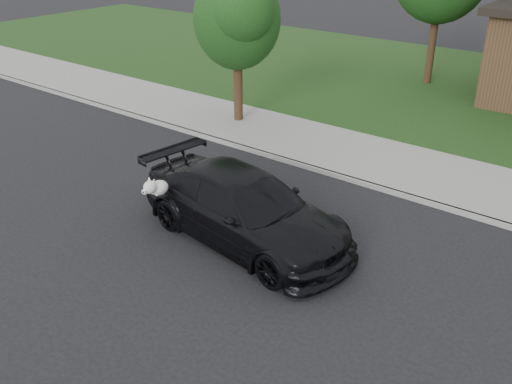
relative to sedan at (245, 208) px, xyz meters
The scene contains 5 objects.
ground 2.91m from the sedan, ahead, with size 120.00×120.00×0.00m, color black.
sidewalk 6.01m from the sedan, 62.04° to the left, with size 60.00×3.00×0.12m, color gray.
curb 4.75m from the sedan, 53.44° to the left, with size 60.00×0.12×0.12m, color gray.
sedan is the anchor object (origin of this frame).
tree_2 7.52m from the sedan, 130.34° to the left, with size 2.73×2.60×4.59m.
Camera 1 is at (3.60, -8.11, 6.07)m, focal length 40.00 mm.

